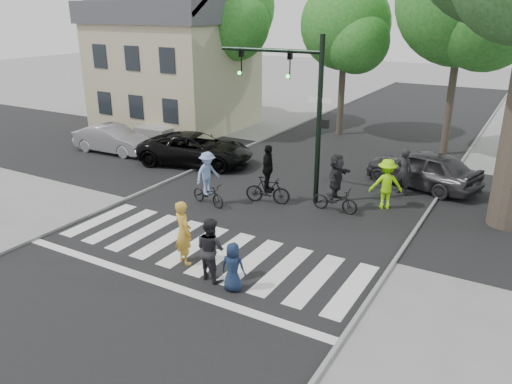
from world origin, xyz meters
TOP-DOWN VIEW (x-y plane):
  - ground at (0.00, 0.00)m, footprint 120.00×120.00m
  - road_stem at (0.00, 5.00)m, footprint 10.00×70.00m
  - road_cross at (0.00, 8.00)m, footprint 70.00×10.00m
  - curb_left at (-5.05, 5.00)m, footprint 0.10×70.00m
  - curb_right at (5.05, 5.00)m, footprint 0.10×70.00m
  - crosswalk at (0.00, 0.66)m, footprint 10.00×3.85m
  - traffic_signal at (0.35, 6.20)m, footprint 4.45×0.29m
  - bg_tree_0 at (-13.74, 16.00)m, footprint 5.46×5.20m
  - bg_tree_1 at (-8.70, 15.48)m, footprint 6.09×5.80m
  - bg_tree_2 at (-1.76, 16.62)m, footprint 5.04×4.80m
  - bg_tree_3 at (4.31, 15.27)m, footprint 6.30×6.00m
  - house at (-11.49, 13.98)m, footprint 8.40×8.10m
  - pedestrian_woman at (-0.11, 0.02)m, footprint 0.80×0.69m
  - pedestrian_child at (1.88, -0.52)m, footprint 0.71×0.53m
  - pedestrian_adult at (1.05, -0.32)m, footprint 0.96×0.82m
  - cyclist_left at (-2.10, 4.01)m, footprint 1.67×1.14m
  - cyclist_mid at (-0.32, 5.26)m, footprint 1.75×1.09m
  - cyclist_right at (2.14, 5.74)m, footprint 1.67×1.56m
  - car_suv at (-5.53, 7.89)m, footprint 5.63×3.55m
  - car_silver at (-10.35, 7.48)m, footprint 4.22×1.67m
  - car_grey at (4.18, 9.94)m, footprint 4.86×3.03m
  - bystander_hivis at (3.57, 6.95)m, footprint 1.36×1.15m
  - bystander_dark at (3.74, 8.71)m, footprint 0.75×0.59m

SIDE VIEW (x-z plane):
  - ground at x=0.00m, z-range 0.00..0.00m
  - road_stem at x=0.00m, z-range 0.00..0.01m
  - road_cross at x=0.00m, z-range 0.00..0.01m
  - crosswalk at x=0.00m, z-range 0.00..0.01m
  - curb_left at x=-5.05m, z-range 0.00..0.10m
  - curb_right at x=5.05m, z-range 0.00..0.10m
  - pedestrian_child at x=1.88m, z-range 0.00..1.31m
  - car_silver at x=-10.35m, z-range 0.00..1.37m
  - car_suv at x=-5.53m, z-range 0.00..1.45m
  - car_grey at x=4.18m, z-range 0.00..1.54m
  - pedestrian_adult at x=1.05m, z-range 0.00..1.73m
  - cyclist_left at x=-2.10m, z-range -0.13..1.88m
  - cyclist_mid at x=-0.32m, z-range -0.20..2.01m
  - bystander_dark at x=3.74m, z-range 0.00..1.82m
  - bystander_hivis at x=3.57m, z-range 0.00..1.83m
  - pedestrian_woman at x=-0.11m, z-range 0.00..1.86m
  - cyclist_right at x=2.14m, z-range -0.11..2.00m
  - house at x=-11.49m, z-range -0.61..8.21m
  - traffic_signal at x=0.35m, z-range 0.90..6.90m
  - bg_tree_2 at x=-1.76m, z-range 1.58..9.98m
  - bg_tree_0 at x=-13.74m, z-range 1.66..10.63m
  - bg_tree_1 at x=-8.70m, z-range 1.75..11.55m
  - bg_tree_3 at x=4.31m, z-range 1.84..12.04m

